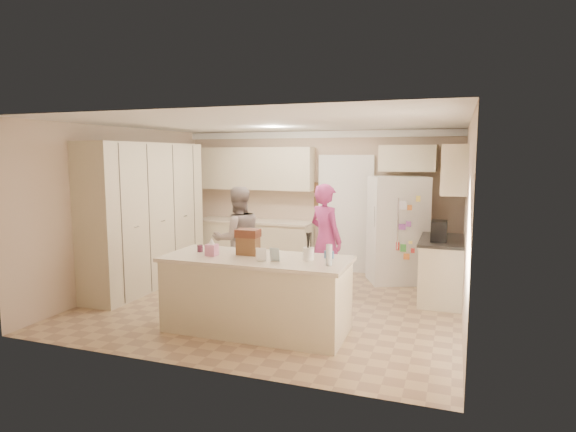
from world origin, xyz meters
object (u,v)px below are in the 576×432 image
(island_base, at_px, (256,296))
(teen_boy, at_px, (238,239))
(refrigerator, at_px, (397,230))
(coffee_maker, at_px, (439,231))
(utensil_crock, at_px, (309,254))
(dollhouse_body, at_px, (248,246))
(teen_girl, at_px, (326,240))
(tissue_box, at_px, (212,250))

(island_base, height_order, teen_boy, teen_boy)
(refrigerator, bearing_deg, coffee_maker, -78.82)
(teen_boy, bearing_deg, utensil_crock, 97.56)
(dollhouse_body, bearing_deg, teen_girl, 72.29)
(coffee_maker, distance_m, utensil_crock, 2.32)
(coffee_maker, xyz_separation_m, utensil_crock, (-1.40, -1.85, -0.07))
(refrigerator, bearing_deg, tissue_box, -145.19)
(refrigerator, relative_size, utensil_crock, 12.00)
(island_base, xyz_separation_m, dollhouse_body, (-0.15, 0.10, 0.60))
(coffee_maker, xyz_separation_m, island_base, (-2.05, -1.90, -0.63))
(refrigerator, xyz_separation_m, teen_boy, (-2.32, -1.40, -0.07))
(refrigerator, height_order, teen_girl, refrigerator)
(refrigerator, xyz_separation_m, coffee_maker, (0.71, -1.03, 0.17))
(island_base, relative_size, tissue_box, 15.71)
(island_base, distance_m, dollhouse_body, 0.62)
(coffee_maker, relative_size, island_base, 0.14)
(utensil_crock, relative_size, teen_boy, 0.09)
(tissue_box, relative_size, teen_girl, 0.08)
(teen_boy, bearing_deg, teen_girl, 150.79)
(utensil_crock, distance_m, teen_boy, 2.21)
(teen_boy, distance_m, teen_girl, 1.39)
(island_base, xyz_separation_m, teen_boy, (-0.97, 1.54, 0.39))
(coffee_maker, relative_size, dollhouse_body, 1.15)
(refrigerator, relative_size, tissue_box, 12.86)
(refrigerator, relative_size, teen_boy, 1.08)
(dollhouse_body, bearing_deg, tissue_box, -153.43)
(coffee_maker, xyz_separation_m, dollhouse_body, (-2.20, -1.80, -0.03))
(tissue_box, xyz_separation_m, teen_boy, (-0.42, 1.64, -0.16))
(coffee_maker, xyz_separation_m, teen_boy, (-3.02, -0.36, -0.24))
(coffee_maker, xyz_separation_m, teen_girl, (-1.66, -0.10, -0.21))
(utensil_crock, bearing_deg, coffee_maker, 52.88)
(island_base, xyz_separation_m, teen_girl, (0.39, 1.80, 0.42))
(refrigerator, distance_m, teen_boy, 2.71)
(coffee_maker, distance_m, teen_boy, 3.05)
(island_base, distance_m, tissue_box, 0.79)
(refrigerator, height_order, island_base, refrigerator)
(refrigerator, height_order, dollhouse_body, refrigerator)
(coffee_maker, distance_m, tissue_box, 3.28)
(refrigerator, distance_m, tissue_box, 3.58)
(teen_boy, bearing_deg, refrigerator, 171.13)
(utensil_crock, distance_m, teen_girl, 1.77)
(island_base, bearing_deg, teen_boy, 122.38)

